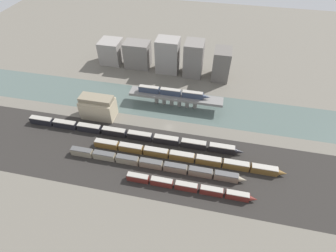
{
  "coord_description": "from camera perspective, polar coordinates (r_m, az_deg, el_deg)",
  "views": [
    {
      "loc": [
        20.85,
        -100.77,
        99.38
      ],
      "look_at": [
        0.0,
        -2.28,
        2.92
      ],
      "focal_mm": 28.0,
      "sensor_mm": 36.0,
      "label": 1
    }
  ],
  "objects": [
    {
      "name": "warehouse_building",
      "position": [
        150.98,
        -14.98,
        4.0
      ],
      "size": [
        18.57,
        10.21,
        13.33
      ],
      "color": "tan",
      "rests_on": "ground"
    },
    {
      "name": "city_block_far_left",
      "position": [
        199.69,
        -12.23,
        15.59
      ],
      "size": [
        14.61,
        14.76,
        16.16
      ],
      "primitive_type": "cube",
      "color": "gray",
      "rests_on": "ground"
    },
    {
      "name": "train_yard_outer",
      "position": [
        137.71,
        -8.33,
        -1.81
      ],
      "size": [
        115.46,
        3.17,
        4.12
      ],
      "color": "black",
      "rests_on": "ground"
    },
    {
      "name": "ground_plane",
      "position": [
        143.06,
        0.19,
        -0.23
      ],
      "size": [
        400.0,
        400.0,
        0.0
      ],
      "primitive_type": "plane",
      "color": "#666056"
    },
    {
      "name": "bridge",
      "position": [
        153.8,
        1.69,
        6.25
      ],
      "size": [
        54.7,
        7.69,
        7.3
      ],
      "color": "slate",
      "rests_on": "ground"
    },
    {
      "name": "train_yard_mid",
      "position": [
        123.72,
        -3.14,
        -8.28
      ],
      "size": [
        84.19,
        3.03,
        3.94
      ],
      "color": "gray",
      "rests_on": "ground"
    },
    {
      "name": "city_block_left",
      "position": [
        190.85,
        -6.65,
        15.2
      ],
      "size": [
        17.29,
        12.08,
        17.92
      ],
      "primitive_type": "cube",
      "color": "slate",
      "rests_on": "ground"
    },
    {
      "name": "river_water",
      "position": [
        157.36,
        1.64,
        4.59
      ],
      "size": [
        320.0,
        27.81,
        0.01
      ],
      "primitive_type": "cube",
      "color": "#4C5B56",
      "rests_on": "ground"
    },
    {
      "name": "train_on_bridge",
      "position": [
        152.01,
        1.04,
        7.36
      ],
      "size": [
        41.88,
        2.74,
        3.81
      ],
      "color": "#2D384C",
      "rests_on": "bridge"
    },
    {
      "name": "city_block_right",
      "position": [
        180.26,
        5.61,
        14.41
      ],
      "size": [
        12.24,
        14.26,
        23.11
      ],
      "primitive_type": "cube",
      "color": "slate",
      "rests_on": "ground"
    },
    {
      "name": "city_block_center",
      "position": [
        183.07,
        -0.06,
        15.12
      ],
      "size": [
        15.13,
        12.3,
        23.18
      ],
      "primitive_type": "cube",
      "color": "gray",
      "rests_on": "ground"
    },
    {
      "name": "city_block_far_right",
      "position": [
        179.3,
        11.55,
        13.02
      ],
      "size": [
        10.89,
        14.45,
        20.29
      ],
      "primitive_type": "cube",
      "color": "#605B56",
      "rests_on": "ground"
    },
    {
      "name": "railbed_yard",
      "position": [
        127.3,
        -2.04,
        -7.59
      ],
      "size": [
        280.0,
        42.0,
        0.01
      ],
      "primitive_type": "cube",
      "color": "#282623",
      "rests_on": "ground"
    },
    {
      "name": "train_yard_far",
      "position": [
        126.59,
        3.71,
        -6.7
      ],
      "size": [
        92.97,
        3.19,
        3.9
      ],
      "color": "brown",
      "rests_on": "ground"
    },
    {
      "name": "train_yard_near",
      "position": [
        116.78,
        4.54,
        -13.08
      ],
      "size": [
        57.0,
        2.69,
        3.76
      ],
      "color": "#5B1E19",
      "rests_on": "ground"
    }
  ]
}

